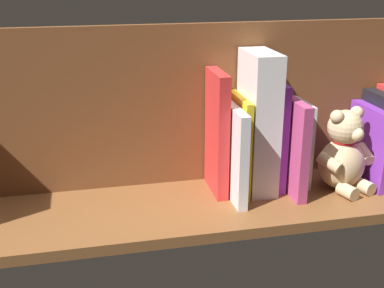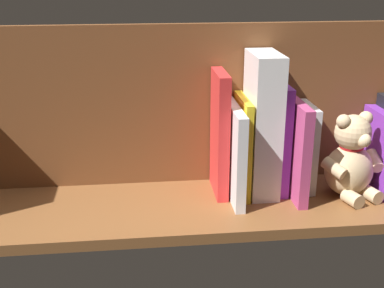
# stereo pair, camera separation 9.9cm
# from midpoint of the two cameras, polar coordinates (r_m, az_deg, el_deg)

# --- Properties ---
(ground_plane) EXTENTS (1.16, 0.27, 0.02)m
(ground_plane) POSITION_cam_midpoint_polar(r_m,az_deg,el_deg) (1.05, 2.73, -7.08)
(ground_plane) COLOR brown
(shelf_back_panel) EXTENTS (1.16, 0.02, 0.35)m
(shelf_back_panel) POSITION_cam_midpoint_polar(r_m,az_deg,el_deg) (1.09, 1.97, 4.32)
(shelf_back_panel) COLOR brown
(shelf_back_panel) RESTS_ON ground_plane
(book_3) EXTENTS (0.03, 0.16, 0.17)m
(book_3) POSITION_cam_midpoint_polar(r_m,az_deg,el_deg) (1.16, 22.84, -0.89)
(book_3) COLOR purple
(book_3) RESTS_ON ground_plane
(teddy_bear) EXTENTS (0.14, 0.13, 0.18)m
(teddy_bear) POSITION_cam_midpoint_polar(r_m,az_deg,el_deg) (1.11, 20.01, -1.75)
(teddy_bear) COLOR #D1B284
(teddy_bear) RESTS_ON ground_plane
(book_4) EXTENTS (0.03, 0.11, 0.18)m
(book_4) POSITION_cam_midpoint_polar(r_m,az_deg,el_deg) (1.11, 14.99, -0.36)
(book_4) COLOR silver
(book_4) RESTS_ON ground_plane
(book_5) EXTENTS (0.02, 0.16, 0.20)m
(book_5) POSITION_cam_midpoint_polar(r_m,az_deg,el_deg) (1.07, 14.07, -0.50)
(book_5) COLOR #B23F72
(book_5) RESTS_ON ground_plane
(book_6) EXTENTS (0.02, 0.11, 0.23)m
(book_6) POSITION_cam_midpoint_polar(r_m,az_deg,el_deg) (1.08, 12.53, 0.63)
(book_6) COLOR purple
(book_6) RESTS_ON ground_plane
(dictionary_thick_white) EXTENTS (0.06, 0.13, 0.30)m
(dictionary_thick_white) POSITION_cam_midpoint_polar(r_m,az_deg,el_deg) (1.05, 10.63, 2.09)
(dictionary_thick_white) COLOR white
(dictionary_thick_white) RESTS_ON ground_plane
(book_7) EXTENTS (0.01, 0.13, 0.21)m
(book_7) POSITION_cam_midpoint_polar(r_m,az_deg,el_deg) (1.06, 8.39, -0.30)
(book_7) COLOR yellow
(book_7) RESTS_ON ground_plane
(book_8) EXTENTS (0.02, 0.17, 0.19)m
(book_8) POSITION_cam_midpoint_polar(r_m,az_deg,el_deg) (1.04, 7.50, -1.03)
(book_8) COLOR silver
(book_8) RESTS_ON ground_plane
(book_9) EXTENTS (0.02, 0.11, 0.26)m
(book_9) POSITION_cam_midpoint_polar(r_m,az_deg,el_deg) (1.05, 5.88, 1.09)
(book_9) COLOR red
(book_9) RESTS_ON ground_plane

